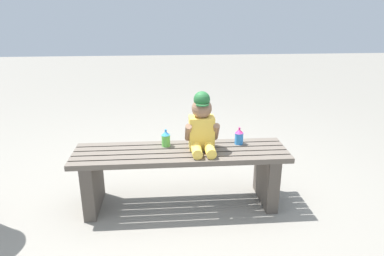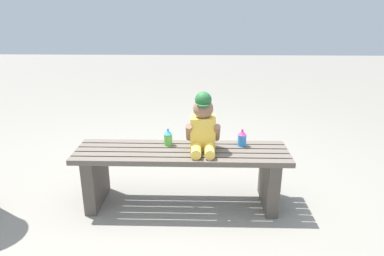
{
  "view_description": "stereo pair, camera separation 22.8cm",
  "coord_description": "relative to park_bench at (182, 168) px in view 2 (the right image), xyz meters",
  "views": [
    {
      "loc": [
        -0.1,
        -2.19,
        1.35
      ],
      "look_at": [
        0.07,
        -0.05,
        0.59
      ],
      "focal_mm": 32.48,
      "sensor_mm": 36.0,
      "label": 1
    },
    {
      "loc": [
        0.13,
        -2.2,
        1.35
      ],
      "look_at": [
        0.07,
        -0.05,
        0.59
      ],
      "focal_mm": 32.48,
      "sensor_mm": 36.0,
      "label": 2
    }
  ],
  "objects": [
    {
      "name": "child_figure",
      "position": [
        0.15,
        0.02,
        0.31
      ],
      "size": [
        0.23,
        0.27,
        0.4
      ],
      "color": "#F2C64C",
      "rests_on": "park_bench"
    },
    {
      "name": "sippy_cup_right",
      "position": [
        0.42,
        0.09,
        0.2
      ],
      "size": [
        0.06,
        0.06,
        0.12
      ],
      "color": "#338CE5",
      "rests_on": "park_bench"
    },
    {
      "name": "park_bench",
      "position": [
        0.0,
        0.0,
        0.0
      ],
      "size": [
        1.47,
        0.38,
        0.41
      ],
      "color": "#60564C",
      "rests_on": "ground_plane"
    },
    {
      "name": "ground_plane",
      "position": [
        0.0,
        0.0,
        -0.28
      ],
      "size": [
        16.0,
        16.0,
        0.0
      ],
      "primitive_type": "plane",
      "color": "gray"
    },
    {
      "name": "sippy_cup_left",
      "position": [
        -0.1,
        0.09,
        0.2
      ],
      "size": [
        0.06,
        0.06,
        0.12
      ],
      "color": "#66CC4C",
      "rests_on": "park_bench"
    }
  ]
}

